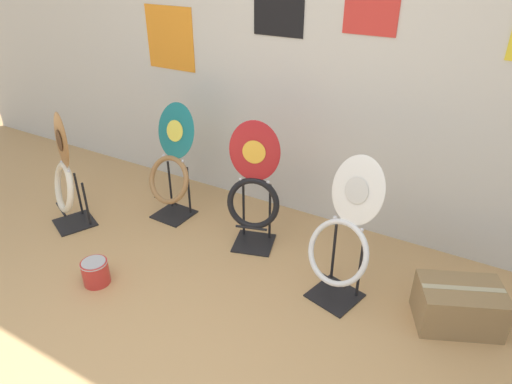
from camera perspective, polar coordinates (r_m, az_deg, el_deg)
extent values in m
cube|color=silver|center=(3.28, 8.36, 17.22)|extent=(8.00, 0.06, 2.60)
cube|color=orange|center=(3.93, -10.72, 18.36)|extent=(0.46, 0.01, 0.49)
cube|color=black|center=(3.87, -21.68, -3.58)|extent=(0.37, 0.37, 0.01)
cylinder|color=black|center=(3.88, -21.31, -0.21)|extent=(0.02, 0.02, 0.36)
cylinder|color=black|center=(3.71, -20.44, -1.42)|extent=(0.02, 0.02, 0.36)
cylinder|color=black|center=(3.78, -23.19, -2.00)|extent=(0.21, 0.11, 0.02)
torus|color=beige|center=(3.71, -22.88, 0.52)|extent=(0.41, 0.29, 0.39)
ellipsoid|color=#936033|center=(3.57, -23.16, 5.98)|extent=(0.33, 0.19, 0.41)
ellipsoid|color=#4C2D19|center=(3.57, -23.41, 5.93)|extent=(0.15, 0.08, 0.16)
sphere|color=silver|center=(3.73, -23.13, 3.46)|extent=(0.02, 0.02, 0.02)
sphere|color=silver|center=(3.56, -22.36, 2.44)|extent=(0.02, 0.02, 0.02)
cube|color=black|center=(3.37, -0.27, -6.40)|extent=(0.35, 0.35, 0.01)
cylinder|color=black|center=(3.33, -1.56, -2.11)|extent=(0.02, 0.02, 0.44)
cylinder|color=black|center=(3.30, 1.74, -2.50)|extent=(0.02, 0.02, 0.44)
cylinder|color=black|center=(3.20, -0.59, -4.51)|extent=(0.22, 0.08, 0.02)
torus|color=black|center=(3.16, -0.37, -1.45)|extent=(0.39, 0.23, 0.37)
ellipsoid|color=#AD1E23|center=(3.03, -0.18, 5.12)|extent=(0.35, 0.15, 0.43)
ellipsoid|color=yellow|center=(3.01, -0.26, 5.00)|extent=(0.16, 0.06, 0.16)
sphere|color=silver|center=(3.13, -1.94, 1.62)|extent=(0.02, 0.02, 0.02)
sphere|color=silver|center=(3.09, 1.52, 1.25)|extent=(0.02, 0.02, 0.02)
cube|color=black|center=(3.76, -10.21, -2.76)|extent=(0.29, 0.29, 0.01)
cylinder|color=black|center=(3.77, -10.69, 0.97)|extent=(0.02, 0.02, 0.41)
cylinder|color=black|center=(3.65, -8.40, 0.20)|extent=(0.02, 0.02, 0.41)
cylinder|color=black|center=(3.62, -11.23, -1.05)|extent=(0.22, 0.03, 0.02)
torus|color=#9E7042|center=(3.58, -10.87, 1.52)|extent=(0.39, 0.22, 0.36)
ellipsoid|color=#197075|center=(3.52, -9.99, 7.55)|extent=(0.36, 0.15, 0.42)
ellipsoid|color=#EADB4C|center=(3.51, -10.14, 7.53)|extent=(0.16, 0.06, 0.16)
sphere|color=silver|center=(3.63, -11.46, 4.49)|extent=(0.02, 0.02, 0.02)
sphere|color=silver|center=(3.51, -9.13, 3.83)|extent=(0.02, 0.02, 0.02)
cube|color=black|center=(2.97, 9.81, -12.61)|extent=(0.34, 0.34, 0.01)
cylinder|color=black|center=(2.93, 9.66, -7.63)|extent=(0.02, 0.02, 0.43)
cylinder|color=black|center=(2.85, 12.88, -9.20)|extent=(0.02, 0.02, 0.43)
cylinder|color=black|center=(2.80, 9.18, -10.66)|extent=(0.22, 0.07, 0.02)
torus|color=silver|center=(2.74, 10.15, -7.45)|extent=(0.44, 0.30, 0.37)
ellipsoid|color=white|center=(2.65, 12.58, 0.20)|extent=(0.36, 0.22, 0.40)
ellipsoid|color=silver|center=(2.64, 12.44, 0.17)|extent=(0.16, 0.09, 0.15)
sphere|color=silver|center=(2.75, 9.86, -3.17)|extent=(0.02, 0.02, 0.02)
sphere|color=silver|center=(2.67, 13.10, -4.64)|extent=(0.02, 0.02, 0.02)
cylinder|color=red|center=(3.15, -19.41, -9.45)|extent=(0.17, 0.17, 0.16)
torus|color=silver|center=(3.11, -19.64, -8.36)|extent=(0.17, 0.17, 0.01)
cylinder|color=#B2B2B7|center=(3.10, -19.66, -8.24)|extent=(0.15, 0.15, 0.00)
cube|color=#93754C|center=(2.92, 24.01, -12.85)|extent=(0.54, 0.46, 0.26)
cube|color=#B7AD89|center=(2.84, 24.54, -10.88)|extent=(0.43, 0.22, 0.00)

